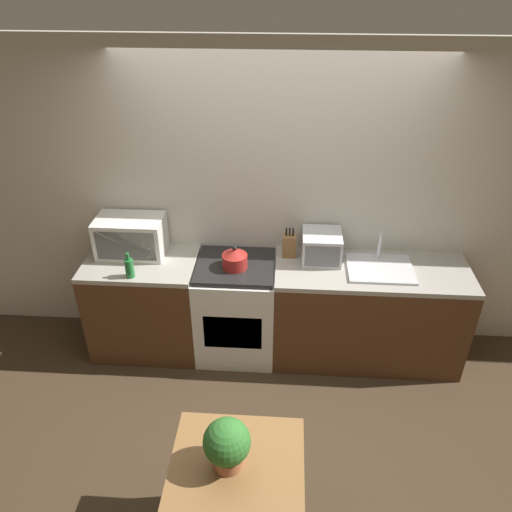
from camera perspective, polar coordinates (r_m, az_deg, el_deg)
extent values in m
plane|color=#3D2D1E|center=(4.03, 1.48, -18.69)|extent=(16.00, 16.00, 0.00)
cube|color=beige|center=(4.16, 2.47, 6.06)|extent=(10.00, 0.06, 2.60)
cube|color=#4C2D19|center=(4.50, -12.41, -5.59)|extent=(0.92, 0.62, 0.86)
cube|color=#9E998E|center=(4.24, -13.10, -0.77)|extent=(0.92, 0.62, 0.04)
cube|color=#4C2D19|center=(4.40, 12.52, -6.61)|extent=(1.58, 0.62, 0.86)
cube|color=#9E998E|center=(4.14, 13.23, -1.72)|extent=(1.58, 0.62, 0.04)
cube|color=silver|center=(4.36, -2.26, -6.15)|extent=(0.66, 0.62, 0.86)
cube|color=black|center=(4.09, -2.39, -1.19)|extent=(0.64, 0.57, 0.04)
cube|color=black|center=(4.12, -2.69, -8.71)|extent=(0.48, 0.02, 0.32)
cylinder|color=maroon|center=(4.02, -2.43, -0.58)|extent=(0.20, 0.20, 0.12)
cone|color=maroon|center=(3.97, -2.46, 0.45)|extent=(0.19, 0.19, 0.05)
sphere|color=black|center=(3.95, -2.47, 0.92)|extent=(0.04, 0.04, 0.04)
cube|color=silver|center=(4.28, -14.10, 2.22)|extent=(0.55, 0.33, 0.33)
cube|color=black|center=(4.15, -14.70, 1.11)|extent=(0.49, 0.01, 0.26)
cylinder|color=#1E662D|center=(4.01, -14.26, -1.36)|extent=(0.07, 0.07, 0.16)
cylinder|color=#1E662D|center=(3.96, -14.46, -0.05)|extent=(0.03, 0.03, 0.06)
cube|color=brown|center=(4.15, 3.81, 1.18)|extent=(0.11, 0.09, 0.19)
cylinder|color=black|center=(4.09, 3.49, 2.77)|extent=(0.01, 0.01, 0.07)
cylinder|color=black|center=(4.09, 3.88, 2.75)|extent=(0.01, 0.01, 0.07)
cylinder|color=black|center=(4.09, 4.27, 2.74)|extent=(0.01, 0.01, 0.07)
cube|color=silver|center=(4.12, 7.49, 1.09)|extent=(0.32, 0.32, 0.24)
cube|color=black|center=(3.99, 7.59, -0.03)|extent=(0.28, 0.01, 0.19)
cube|color=silver|center=(4.13, 14.01, -1.40)|extent=(0.53, 0.42, 0.02)
cylinder|color=silver|center=(4.19, 13.93, 1.08)|extent=(0.03, 0.03, 0.22)
cube|color=brown|center=(2.89, -2.29, -23.57)|extent=(0.72, 0.74, 0.04)
cylinder|color=brown|center=(3.41, -7.04, -22.46)|extent=(0.05, 0.05, 0.72)
cylinder|color=brown|center=(3.37, 3.98, -23.12)|extent=(0.05, 0.05, 0.72)
cylinder|color=#9E5B3D|center=(2.87, -3.26, -22.19)|extent=(0.16, 0.16, 0.08)
sphere|color=#2D6B28|center=(2.75, -3.35, -20.43)|extent=(0.25, 0.25, 0.25)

